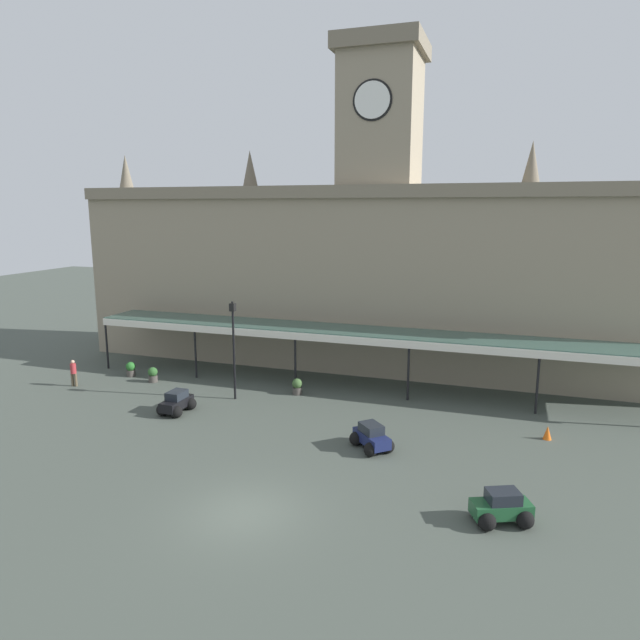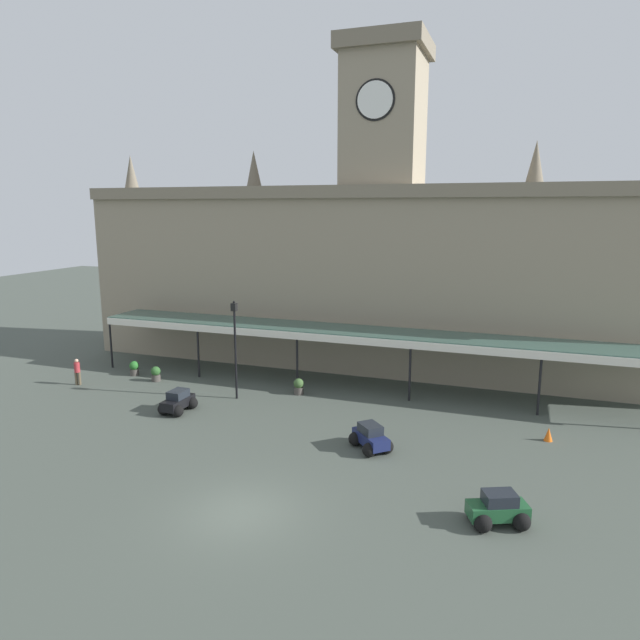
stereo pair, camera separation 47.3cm
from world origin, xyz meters
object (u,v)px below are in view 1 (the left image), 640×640
(car_navy_sedan, at_px, (372,438))
(pedestrian_near_entrance, at_px, (73,372))
(victorian_lamppost, at_px, (234,340))
(traffic_cone, at_px, (547,433))
(planter_by_canopy, at_px, (297,386))
(planter_forecourt_centre, at_px, (131,369))
(planter_near_kerb, at_px, (153,374))
(car_green_sedan, at_px, (501,509))
(car_black_sedan, at_px, (177,404))

(car_navy_sedan, distance_m, pedestrian_near_entrance, 19.89)
(victorian_lamppost, relative_size, traffic_cone, 8.77)
(traffic_cone, bearing_deg, planter_by_canopy, 169.88)
(planter_forecourt_centre, xyz_separation_m, planter_by_canopy, (11.63, 0.03, 0.00))
(traffic_cone, xyz_separation_m, planter_near_kerb, (-23.21, 1.80, 0.16))
(planter_by_canopy, bearing_deg, victorian_lamppost, -148.30)
(victorian_lamppost, bearing_deg, traffic_cone, -1.79)
(car_navy_sedan, relative_size, planter_near_kerb, 2.32)
(car_green_sedan, height_order, pedestrian_near_entrance, pedestrian_near_entrance)
(car_black_sedan, bearing_deg, pedestrian_near_entrance, 166.90)
(planter_by_canopy, bearing_deg, car_navy_sedan, -45.97)
(car_green_sedan, relative_size, traffic_cone, 3.42)
(pedestrian_near_entrance, bearing_deg, planter_near_kerb, 29.12)
(victorian_lamppost, bearing_deg, planter_near_kerb, 168.76)
(car_green_sedan, bearing_deg, planter_by_canopy, 137.36)
(car_green_sedan, distance_m, car_navy_sedan, 7.37)
(pedestrian_near_entrance, relative_size, planter_by_canopy, 1.74)
(pedestrian_near_entrance, relative_size, planter_forecourt_centre, 1.74)
(planter_near_kerb, bearing_deg, victorian_lamppost, -11.24)
(traffic_cone, height_order, planter_near_kerb, planter_near_kerb)
(car_black_sedan, bearing_deg, car_green_sedan, -19.31)
(car_black_sedan, bearing_deg, planter_forecourt_centre, 143.32)
(car_black_sedan, height_order, car_navy_sedan, same)
(car_navy_sedan, xyz_separation_m, planter_forecourt_centre, (-17.62, 6.17, -0.01))
(car_green_sedan, xyz_separation_m, planter_near_kerb, (-21.26, 10.17, -0.01))
(car_black_sedan, bearing_deg, traffic_cone, 7.53)
(planter_near_kerb, bearing_deg, car_black_sedan, -43.81)
(car_navy_sedan, xyz_separation_m, planter_by_canopy, (-5.99, 6.19, -0.01))
(car_green_sedan, height_order, car_black_sedan, same)
(planter_near_kerb, height_order, planter_by_canopy, same)
(car_green_sedan, relative_size, car_navy_sedan, 1.00)
(pedestrian_near_entrance, bearing_deg, traffic_cone, 1.02)
(car_navy_sedan, xyz_separation_m, traffic_cone, (7.69, 3.75, -0.18))
(car_green_sedan, height_order, car_navy_sedan, same)
(pedestrian_near_entrance, xyz_separation_m, victorian_lamppost, (10.53, 1.01, 2.59))
(victorian_lamppost, height_order, planter_by_canopy, victorian_lamppost)
(pedestrian_near_entrance, distance_m, traffic_cone, 27.32)
(car_navy_sedan, distance_m, planter_by_canopy, 8.61)
(car_green_sedan, relative_size, planter_by_canopy, 2.32)
(traffic_cone, relative_size, planter_forecourt_centre, 0.68)
(planter_near_kerb, relative_size, planter_forecourt_centre, 1.00)
(planter_forecourt_centre, relative_size, planter_by_canopy, 1.00)
(planter_near_kerb, xyz_separation_m, planter_forecourt_centre, (-2.11, 0.61, 0.00))
(car_navy_sedan, height_order, victorian_lamppost, victorian_lamppost)
(car_navy_sedan, bearing_deg, traffic_cone, 26.00)
(victorian_lamppost, height_order, planter_near_kerb, victorian_lamppost)
(car_black_sedan, xyz_separation_m, planter_by_canopy, (5.06, 4.92, -0.01))
(car_black_sedan, xyz_separation_m, pedestrian_near_entrance, (-8.57, 1.99, 0.41))
(victorian_lamppost, distance_m, planter_forecourt_centre, 9.24)
(car_black_sedan, height_order, traffic_cone, car_black_sedan)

